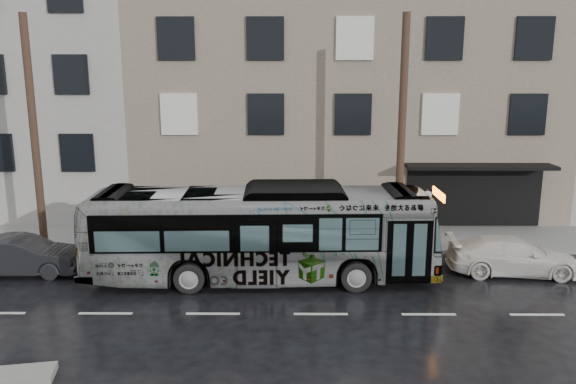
{
  "coord_description": "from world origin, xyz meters",
  "views": [
    {
      "loc": [
        2.34,
        -17.98,
        7.06
      ],
      "look_at": [
        2.19,
        2.5,
        2.62
      ],
      "focal_mm": 35.0,
      "sensor_mm": 36.0,
      "label": 1
    }
  ],
  "objects_px": {
    "utility_pole_front": "(401,136)",
    "bus": "(261,233)",
    "utility_pole_rear": "(34,135)",
    "sign_post": "(426,220)",
    "white_sedan": "(512,255)",
    "dark_sedan": "(22,256)"
  },
  "relations": [
    {
      "from": "utility_pole_rear",
      "to": "utility_pole_front",
      "type": "bearing_deg",
      "value": 0.0
    },
    {
      "from": "sign_post",
      "to": "bus",
      "type": "xyz_separation_m",
      "value": [
        -6.33,
        -2.93,
        0.3
      ]
    },
    {
      "from": "sign_post",
      "to": "white_sedan",
      "type": "distance_m",
      "value": 3.5
    },
    {
      "from": "sign_post",
      "to": "utility_pole_rear",
      "type": "bearing_deg",
      "value": 180.0
    },
    {
      "from": "utility_pole_rear",
      "to": "white_sedan",
      "type": "height_order",
      "value": "utility_pole_rear"
    },
    {
      "from": "sign_post",
      "to": "dark_sedan",
      "type": "height_order",
      "value": "sign_post"
    },
    {
      "from": "utility_pole_front",
      "to": "dark_sedan",
      "type": "xyz_separation_m",
      "value": [
        -13.68,
        -2.53,
        -3.97
      ]
    },
    {
      "from": "utility_pole_front",
      "to": "dark_sedan",
      "type": "height_order",
      "value": "utility_pole_front"
    },
    {
      "from": "utility_pole_front",
      "to": "white_sedan",
      "type": "relative_size",
      "value": 1.99
    },
    {
      "from": "utility_pole_front",
      "to": "utility_pole_rear",
      "type": "distance_m",
      "value": 14.0
    },
    {
      "from": "sign_post",
      "to": "bus",
      "type": "relative_size",
      "value": 0.2
    },
    {
      "from": "utility_pole_front",
      "to": "sign_post",
      "type": "relative_size",
      "value": 3.75
    },
    {
      "from": "sign_post",
      "to": "bus",
      "type": "height_order",
      "value": "bus"
    },
    {
      "from": "white_sedan",
      "to": "dark_sedan",
      "type": "relative_size",
      "value": 1.09
    },
    {
      "from": "utility_pole_front",
      "to": "bus",
      "type": "distance_m",
      "value": 6.7
    },
    {
      "from": "utility_pole_rear",
      "to": "sign_post",
      "type": "relative_size",
      "value": 3.75
    },
    {
      "from": "utility_pole_front",
      "to": "bus",
      "type": "relative_size",
      "value": 0.76
    },
    {
      "from": "utility_pole_rear",
      "to": "dark_sedan",
      "type": "distance_m",
      "value": 4.71
    },
    {
      "from": "dark_sedan",
      "to": "utility_pole_rear",
      "type": "bearing_deg",
      "value": 5.1
    },
    {
      "from": "bus",
      "to": "white_sedan",
      "type": "bearing_deg",
      "value": -87.64
    },
    {
      "from": "sign_post",
      "to": "dark_sedan",
      "type": "distance_m",
      "value": 15.01
    },
    {
      "from": "sign_post",
      "to": "dark_sedan",
      "type": "xyz_separation_m",
      "value": [
        -14.78,
        -2.53,
        -0.67
      ]
    }
  ]
}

